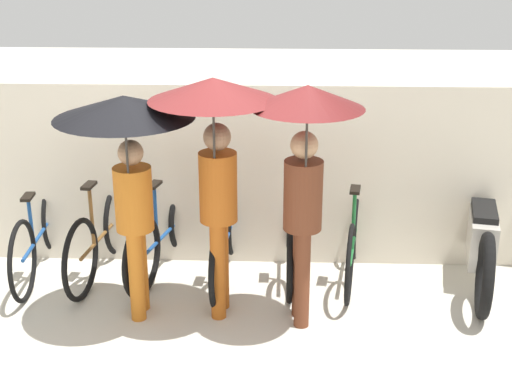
% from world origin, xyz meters
% --- Properties ---
extents(ground_plane, '(30.00, 30.00, 0.00)m').
position_xyz_m(ground_plane, '(0.00, 0.00, 0.00)').
color(ground_plane, beige).
extents(back_wall, '(12.26, 0.12, 1.82)m').
position_xyz_m(back_wall, '(0.00, 1.80, 0.91)').
color(back_wall, beige).
rests_on(back_wall, ground).
extents(parked_bicycle_0, '(0.44, 1.85, 1.03)m').
position_xyz_m(parked_bicycle_0, '(-1.53, 1.46, 0.40)').
color(parked_bicycle_0, black).
rests_on(parked_bicycle_0, ground).
extents(parked_bicycle_1, '(0.44, 1.77, 1.10)m').
position_xyz_m(parked_bicycle_1, '(-0.92, 1.45, 0.40)').
color(parked_bicycle_1, black).
rests_on(parked_bicycle_1, ground).
extents(parked_bicycle_2, '(0.59, 1.79, 1.08)m').
position_xyz_m(parked_bicycle_2, '(-0.30, 1.53, 0.40)').
color(parked_bicycle_2, black).
rests_on(parked_bicycle_2, ground).
extents(parked_bicycle_3, '(0.44, 1.85, 1.01)m').
position_xyz_m(parked_bicycle_3, '(0.31, 1.42, 0.39)').
color(parked_bicycle_3, black).
rests_on(parked_bicycle_3, ground).
extents(parked_bicycle_4, '(0.44, 1.78, 0.97)m').
position_xyz_m(parked_bicycle_4, '(0.92, 1.51, 0.38)').
color(parked_bicycle_4, black).
rests_on(parked_bicycle_4, ground).
extents(parked_bicycle_5, '(0.45, 1.69, 1.02)m').
position_xyz_m(parked_bicycle_5, '(1.53, 1.44, 0.39)').
color(parked_bicycle_5, black).
rests_on(parked_bicycle_5, ground).
extents(pedestrian_leading, '(1.11, 1.11, 2.00)m').
position_xyz_m(pedestrian_leading, '(-0.40, 0.58, 1.62)').
color(pedestrian_leading, '#C66B1E').
rests_on(pedestrian_leading, ground).
extents(pedestrian_center, '(1.02, 1.02, 2.13)m').
position_xyz_m(pedestrian_center, '(0.30, 0.64, 1.68)').
color(pedestrian_center, '#B25619').
rests_on(pedestrian_center, ground).
extents(pedestrian_trailing, '(0.88, 0.88, 2.10)m').
position_xyz_m(pedestrian_trailing, '(1.01, 0.54, 1.59)').
color(pedestrian_trailing, brown).
rests_on(pedestrian_trailing, ground).
extents(motorcycle, '(0.69, 2.13, 0.95)m').
position_xyz_m(motorcycle, '(2.74, 1.44, 0.43)').
color(motorcycle, black).
rests_on(motorcycle, ground).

